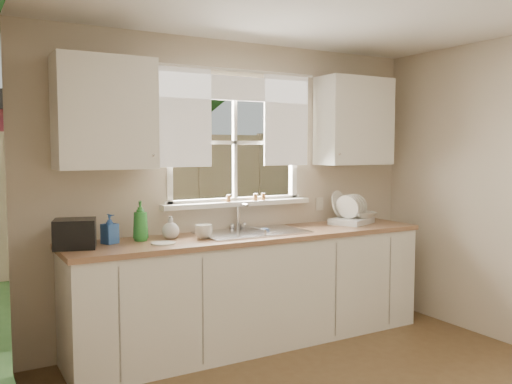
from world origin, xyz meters
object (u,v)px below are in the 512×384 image
dish_rack (351,215)px  black_appliance (75,234)px  cup (204,232)px  soap_bottle_a (140,221)px

dish_rack → black_appliance: bearing=-179.5°
dish_rack → cup: dish_rack is taller
cup → black_appliance: black_appliance is taller
dish_rack → soap_bottle_a: size_ratio=1.57×
cup → black_appliance: 0.94m
soap_bottle_a → black_appliance: size_ratio=1.09×
soap_bottle_a → cup: size_ratio=2.21×
dish_rack → soap_bottle_a: (-1.97, 0.04, 0.07)m
soap_bottle_a → cup: 0.48m
cup → black_appliance: (-0.94, 0.07, 0.05)m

